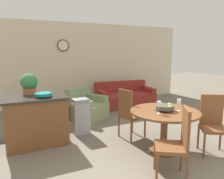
{
  "coord_description": "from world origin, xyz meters",
  "views": [
    {
      "loc": [
        -2.19,
        -1.74,
        1.77
      ],
      "look_at": [
        -0.16,
        2.47,
        0.95
      ],
      "focal_mm": 35.0,
      "sensor_mm": 36.0,
      "label": 1
    }
  ],
  "objects_px": {
    "trash_bin": "(81,116)",
    "armchair": "(86,108)",
    "couch": "(124,97)",
    "dining_chair_near_left": "(177,141)",
    "wine_glass_right": "(179,102)",
    "potted_plant": "(29,83)",
    "dining_chair_far_side": "(129,112)",
    "dining_table": "(164,120)",
    "dining_chair_near_right": "(213,122)",
    "teal_bowl": "(43,94)",
    "wine_glass_left": "(159,104)",
    "fruit_bowl": "(165,107)",
    "kitchen_island": "(36,119)"
  },
  "relations": [
    {
      "from": "trash_bin",
      "to": "dining_chair_near_left",
      "type": "bearing_deg",
      "value": -73.08
    },
    {
      "from": "wine_glass_left",
      "to": "potted_plant",
      "type": "bearing_deg",
      "value": 136.42
    },
    {
      "from": "dining_chair_near_left",
      "to": "teal_bowl",
      "type": "relative_size",
      "value": 3.27
    },
    {
      "from": "dining_table",
      "to": "trash_bin",
      "type": "bearing_deg",
      "value": 125.7
    },
    {
      "from": "dining_chair_near_left",
      "to": "dining_chair_far_side",
      "type": "distance_m",
      "value": 1.55
    },
    {
      "from": "dining_chair_near_left",
      "to": "couch",
      "type": "bearing_deg",
      "value": 14.04
    },
    {
      "from": "dining_table",
      "to": "teal_bowl",
      "type": "bearing_deg",
      "value": 146.75
    },
    {
      "from": "dining_chair_near_left",
      "to": "teal_bowl",
      "type": "height_order",
      "value": "dining_chair_near_left"
    },
    {
      "from": "dining_chair_near_left",
      "to": "trash_bin",
      "type": "height_order",
      "value": "dining_chair_near_left"
    },
    {
      "from": "dining_chair_far_side",
      "to": "dining_chair_near_left",
      "type": "bearing_deg",
      "value": -16.87
    },
    {
      "from": "dining_chair_far_side",
      "to": "wine_glass_right",
      "type": "bearing_deg",
      "value": 14.6
    },
    {
      "from": "dining_chair_far_side",
      "to": "wine_glass_left",
      "type": "height_order",
      "value": "dining_chair_far_side"
    },
    {
      "from": "dining_chair_near_left",
      "to": "kitchen_island",
      "type": "xyz_separation_m",
      "value": [
        -1.61,
        2.14,
        -0.08
      ]
    },
    {
      "from": "dining_chair_near_right",
      "to": "couch",
      "type": "relative_size",
      "value": 0.54
    },
    {
      "from": "dining_chair_near_left",
      "to": "trash_bin",
      "type": "relative_size",
      "value": 1.33
    },
    {
      "from": "potted_plant",
      "to": "dining_chair_near_left",
      "type": "bearing_deg",
      "value": -55.18
    },
    {
      "from": "dining_chair_far_side",
      "to": "armchair",
      "type": "height_order",
      "value": "dining_chair_far_side"
    },
    {
      "from": "teal_bowl",
      "to": "armchair",
      "type": "distance_m",
      "value": 1.91
    },
    {
      "from": "trash_bin",
      "to": "armchair",
      "type": "relative_size",
      "value": 0.66
    },
    {
      "from": "kitchen_island",
      "to": "couch",
      "type": "bearing_deg",
      "value": 32.07
    },
    {
      "from": "trash_bin",
      "to": "couch",
      "type": "bearing_deg",
      "value": 41.04
    },
    {
      "from": "wine_glass_left",
      "to": "potted_plant",
      "type": "distance_m",
      "value": 2.55
    },
    {
      "from": "dining_chair_near_left",
      "to": "potted_plant",
      "type": "height_order",
      "value": "potted_plant"
    },
    {
      "from": "dining_table",
      "to": "dining_chair_near_left",
      "type": "bearing_deg",
      "value": -117.47
    },
    {
      "from": "trash_bin",
      "to": "dining_table",
      "type": "bearing_deg",
      "value": -54.3
    },
    {
      "from": "dining_chair_near_left",
      "to": "trash_bin",
      "type": "bearing_deg",
      "value": 50.01
    },
    {
      "from": "dining_chair_near_left",
      "to": "potted_plant",
      "type": "relative_size",
      "value": 2.52
    },
    {
      "from": "wine_glass_right",
      "to": "potted_plant",
      "type": "height_order",
      "value": "potted_plant"
    },
    {
      "from": "dining_chair_near_left",
      "to": "armchair",
      "type": "relative_size",
      "value": 0.88
    },
    {
      "from": "dining_chair_near_left",
      "to": "teal_bowl",
      "type": "bearing_deg",
      "value": 69.93
    },
    {
      "from": "teal_bowl",
      "to": "couch",
      "type": "xyz_separation_m",
      "value": [
        2.85,
        2.06,
        -0.71
      ]
    },
    {
      "from": "dining_table",
      "to": "couch",
      "type": "bearing_deg",
      "value": 73.0
    },
    {
      "from": "dining_table",
      "to": "fruit_bowl",
      "type": "relative_size",
      "value": 3.79
    },
    {
      "from": "kitchen_island",
      "to": "armchair",
      "type": "distance_m",
      "value": 1.77
    },
    {
      "from": "fruit_bowl",
      "to": "kitchen_island",
      "type": "bearing_deg",
      "value": 145.08
    },
    {
      "from": "teal_bowl",
      "to": "trash_bin",
      "type": "height_order",
      "value": "teal_bowl"
    },
    {
      "from": "potted_plant",
      "to": "couch",
      "type": "bearing_deg",
      "value": 27.93
    },
    {
      "from": "fruit_bowl",
      "to": "wine_glass_left",
      "type": "relative_size",
      "value": 1.5
    },
    {
      "from": "dining_chair_near_left",
      "to": "kitchen_island",
      "type": "distance_m",
      "value": 2.68
    },
    {
      "from": "trash_bin",
      "to": "armchair",
      "type": "bearing_deg",
      "value": 64.84
    },
    {
      "from": "dining_chair_near_right",
      "to": "wine_glass_right",
      "type": "height_order",
      "value": "dining_chair_near_right"
    },
    {
      "from": "dining_table",
      "to": "armchair",
      "type": "relative_size",
      "value": 1.03
    },
    {
      "from": "dining_chair_near_left",
      "to": "kitchen_island",
      "type": "bearing_deg",
      "value": 70.06
    },
    {
      "from": "wine_glass_right",
      "to": "potted_plant",
      "type": "xyz_separation_m",
      "value": [
        -2.26,
        1.77,
        0.23
      ]
    },
    {
      "from": "dining_chair_far_side",
      "to": "teal_bowl",
      "type": "distance_m",
      "value": 1.71
    },
    {
      "from": "teal_bowl",
      "to": "dining_table",
      "type": "bearing_deg",
      "value": -33.25
    },
    {
      "from": "wine_glass_right",
      "to": "armchair",
      "type": "height_order",
      "value": "wine_glass_right"
    },
    {
      "from": "dining_chair_far_side",
      "to": "potted_plant",
      "type": "distance_m",
      "value": 2.08
    },
    {
      "from": "dining_chair_near_right",
      "to": "dining_chair_far_side",
      "type": "xyz_separation_m",
      "value": [
        -1.0,
        1.19,
        0.0
      ]
    },
    {
      "from": "dining_chair_far_side",
      "to": "wine_glass_right",
      "type": "distance_m",
      "value": 1.08
    }
  ]
}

